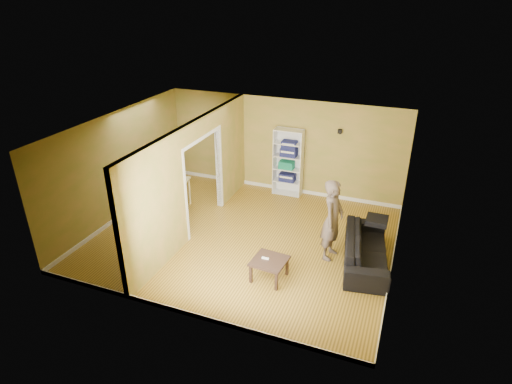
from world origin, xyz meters
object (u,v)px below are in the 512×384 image
dining_table (162,184)px  chair_left (139,186)px  chair_near (151,199)px  person (333,213)px  sofa (367,245)px  bookshelf (289,162)px  coffee_table (269,263)px  chair_far (177,183)px

dining_table → chair_left: size_ratio=1.22×
chair_left → chair_near: chair_left is taller
person → dining_table: bearing=89.1°
sofa → bookshelf: (-2.49, 2.58, 0.51)m
sofa → coffee_table: (-1.67, -1.25, -0.05)m
chair_left → chair_far: size_ratio=1.03×
coffee_table → chair_left: 4.61m
coffee_table → chair_left: size_ratio=0.63×
bookshelf → chair_far: bearing=-151.3°
bookshelf → sofa: bearing=-46.1°
person → chair_far: size_ratio=2.10×
dining_table → bookshelf: bearing=36.9°
sofa → chair_near: size_ratio=2.15×
chair_far → dining_table: bearing=107.6°
person → chair_far: (-4.39, 1.19, -0.54)m
person → coffee_table: (-0.94, -1.20, -0.67)m
sofa → person: person is taller
person → dining_table: size_ratio=1.67×
sofa → chair_near: (-5.18, 0.02, 0.09)m
sofa → chair_near: chair_near is taller
bookshelf → coffee_table: (0.82, -3.83, -0.56)m
bookshelf → dining_table: bookshelf is taller
sofa → chair_far: bearing=68.6°
sofa → person: size_ratio=1.06×
person → coffee_table: 1.66m
bookshelf → chair_near: bookshelf is taller
dining_table → chair_near: bearing=-90.0°
person → chair_left: bearing=90.2°
coffee_table → chair_near: size_ratio=0.64×
chair_left → chair_near: bearing=58.0°
sofa → person: (-0.73, -0.05, 0.61)m
coffee_table → dining_table: dining_table is taller
chair_left → bookshelf: bearing=125.0°
coffee_table → chair_near: 3.74m
sofa → chair_far: 5.25m
chair_far → sofa: bearing=-169.4°
chair_near → chair_far: (0.06, 1.11, -0.01)m
coffee_table → chair_near: chair_near is taller
bookshelf → person: bearing=-56.3°
sofa → person: 0.96m
coffee_table → chair_far: chair_far is taller
bookshelf → chair_left: bookshelf is taller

